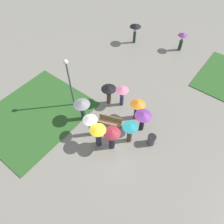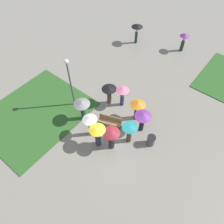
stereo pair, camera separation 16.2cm
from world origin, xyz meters
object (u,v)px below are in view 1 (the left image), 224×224
Objects in this scene: lone_walker_far_path at (135,28)px; park_bench at (110,121)px; crowd_person_pink at (122,93)px; crowd_person_white at (90,122)px; crowd_person_maroon at (112,136)px; crowd_person_grey at (82,106)px; crowd_person_orange at (137,107)px; crowd_person_black at (109,91)px; lamp_post at (69,78)px; trash_bin at (151,140)px; crowd_person_teal at (130,130)px; lone_walker_mid_plaza at (182,38)px; crowd_person_yellow at (98,133)px; crowd_person_purple at (143,117)px.

park_bench is at bearing -59.83° from lone_walker_far_path.
crowd_person_pink is (-0.52, 2.12, 0.82)m from park_bench.
crowd_person_maroon is at bearing -38.82° from crowd_person_white.
crowd_person_grey is at bearing -178.40° from park_bench.
crowd_person_grey reaches higher than crowd_person_orange.
crowd_person_black is (-2.52, -0.07, 0.03)m from crowd_person_orange.
park_bench is 0.96× the size of crowd_person_pink.
crowd_person_grey is at bearing 4.48° from crowd_person_orange.
crowd_person_white is 3.21m from crowd_person_black.
lamp_post reaches higher than crowd_person_maroon.
crowd_person_white is 3.55m from crowd_person_pink.
crowd_person_teal is (-1.31, -0.72, 0.83)m from trash_bin.
crowd_person_maroon is at bearing -28.96° from lone_walker_mid_plaza.
crowd_person_grey reaches higher than park_bench.
park_bench is 0.93× the size of lone_walker_mid_plaza.
park_bench is 2.00m from crowd_person_teal.
crowd_person_black is at bearing 8.86° from crowd_person_pink.
crowd_person_white is (2.86, -1.24, -1.39)m from lamp_post.
lamp_post is 4.35m from crowd_person_yellow.
park_bench is 0.94× the size of crowd_person_purple.
crowd_person_yellow is (0.92, -0.32, -0.09)m from crowd_person_white.
crowd_person_purple is at bearing 107.85° from crowd_person_orange.
lone_walker_mid_plaza is at bearing -125.51° from crowd_person_purple.
lone_walker_mid_plaza is at bearing 27.17° from lone_walker_far_path.
crowd_person_purple is (1.97, 1.08, 0.94)m from park_bench.
crowd_person_white is 11.80m from lone_walker_far_path.
lamp_post is at bearing 154.05° from crowd_person_black.
crowd_person_yellow is 13.15m from lone_walker_mid_plaza.
crowd_person_pink is at bearing 155.99° from trash_bin.
park_bench is at bearing -166.92° from crowd_person_maroon.
crowd_person_maroon reaches higher than crowd_person_orange.
crowd_person_white is at bearing 26.98° from crowd_person_orange.
crowd_person_purple is at bearing 133.61° from crowd_person_maroon.
crowd_person_teal is 2.09m from crowd_person_orange.
crowd_person_maroon is 0.99× the size of crowd_person_grey.
lone_walker_mid_plaza is at bearing 70.35° from park_bench.
crowd_person_purple is at bearing 6.47° from crowd_person_teal.
lone_walker_far_path is (-4.44, 9.71, 1.11)m from park_bench.
crowd_person_maroon is 1.05× the size of crowd_person_purple.
crowd_person_maroon reaches higher than crowd_person_black.
lamp_post is at bearing 162.36° from crowd_person_yellow.
crowd_person_black is (-4.55, 1.17, 0.87)m from trash_bin.
crowd_person_grey reaches higher than lone_walker_mid_plaza.
park_bench reaches higher than trash_bin.
lamp_post is 2.29× the size of crowd_person_grey.
crowd_person_maroon is 1.07× the size of crowd_person_pink.
crowd_person_purple is (0.14, 1.32, 0.16)m from crowd_person_teal.
crowd_person_white reaches higher than trash_bin.
crowd_person_maroon is at bearing 24.97° from crowd_person_purple.
lone_walker_mid_plaza is (0.34, 9.28, 0.02)m from crowd_person_pink.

